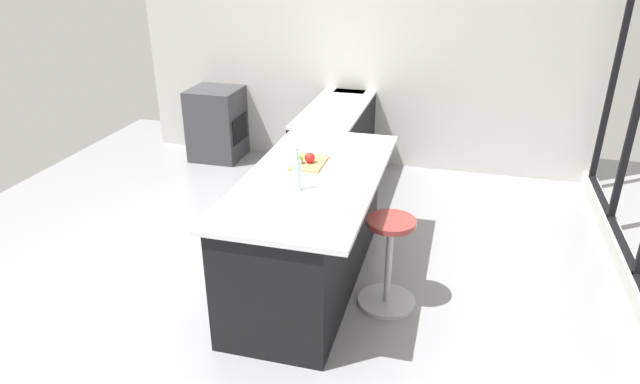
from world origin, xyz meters
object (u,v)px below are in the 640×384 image
object	(u,v)px
kitchen_island	(308,228)
water_bottle	(297,173)
oven_range	(217,124)
stool_by_window	(389,265)
apple_green	(298,159)
cutting_board	(309,163)
apple_red	(310,158)

from	to	relation	value
kitchen_island	water_bottle	distance (m)	0.66
oven_range	stool_by_window	distance (m)	3.60
oven_range	apple_green	xyz separation A→B (m)	(2.27, 1.76, 0.55)
stool_by_window	water_bottle	world-z (taller)	water_bottle
cutting_board	apple_red	size ratio (longest dim) A/B	4.38
apple_green	water_bottle	world-z (taller)	water_bottle
stool_by_window	cutting_board	xyz separation A→B (m)	(-0.35, -0.71, 0.61)
kitchen_island	apple_red	world-z (taller)	apple_red
oven_range	cutting_board	world-z (taller)	cutting_board
apple_green	water_bottle	xyz separation A→B (m)	(0.43, 0.12, 0.07)
oven_range	cutting_board	size ratio (longest dim) A/B	2.45
kitchen_island	cutting_board	bearing A→B (deg)	-167.40
apple_red	cutting_board	bearing A→B (deg)	-149.12
apple_red	kitchen_island	bearing A→B (deg)	10.23
apple_red	water_bottle	xyz separation A→B (m)	(0.47, 0.04, 0.06)
oven_range	apple_red	world-z (taller)	apple_red
apple_green	water_bottle	bearing A→B (deg)	16.09
cutting_board	stool_by_window	bearing A→B (deg)	63.76
kitchen_island	water_bottle	size ratio (longest dim) A/B	6.61
apple_red	apple_green	bearing A→B (deg)	-63.65
oven_range	apple_green	distance (m)	2.92
cutting_board	kitchen_island	bearing A→B (deg)	12.60
oven_range	apple_red	distance (m)	2.94
stool_by_window	cutting_board	bearing A→B (deg)	-116.24
kitchen_island	water_bottle	xyz separation A→B (m)	(0.30, 0.01, 0.59)
oven_range	kitchen_island	distance (m)	3.04
kitchen_island	cutting_board	xyz separation A→B (m)	(-0.19, -0.04, 0.47)
stool_by_window	apple_red	bearing A→B (deg)	-115.31
apple_green	apple_red	bearing A→B (deg)	116.35
stool_by_window	kitchen_island	bearing A→B (deg)	-103.29
apple_red	water_bottle	world-z (taller)	water_bottle
cutting_board	apple_red	distance (m)	0.06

